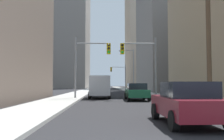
{
  "coord_description": "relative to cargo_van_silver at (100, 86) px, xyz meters",
  "views": [
    {
      "loc": [
        -1.22,
        -3.63,
        1.43
      ],
      "look_at": [
        0.0,
        31.03,
        3.42
      ],
      "focal_mm": 40.07,
      "sensor_mm": 36.0,
      "label": 1
    }
  ],
  "objects": [
    {
      "name": "sidewalk_left",
      "position": [
        -3.3,
        27.75,
        -1.21
      ],
      "size": [
        3.19,
        160.0,
        0.15
      ],
      "primitive_type": "cube",
      "color": "#9E9E99",
      "rests_on": "ground"
    },
    {
      "name": "sidewalk_right",
      "position": [
        6.47,
        27.75,
        -1.21
      ],
      "size": [
        3.19,
        160.0,
        0.15
      ],
      "primitive_type": "cube",
      "color": "#9E9E99",
      "rests_on": "ground"
    },
    {
      "name": "cargo_van_silver",
      "position": [
        0.0,
        0.0,
        0.0
      ],
      "size": [
        2.16,
        5.24,
        2.26
      ],
      "color": "#B7BABF",
      "rests_on": "ground"
    },
    {
      "name": "sedan_maroon",
      "position": [
        3.37,
        -16.99,
        -0.52
      ],
      "size": [
        1.95,
        4.22,
        1.52
      ],
      "color": "maroon",
      "rests_on": "ground"
    },
    {
      "name": "sedan_green",
      "position": [
        3.36,
        -3.63,
        -0.52
      ],
      "size": [
        1.95,
        4.24,
        1.52
      ],
      "color": "#195938",
      "rests_on": "ground"
    },
    {
      "name": "sedan_white",
      "position": [
        -0.04,
        7.62,
        -0.52
      ],
      "size": [
        1.95,
        4.22,
        1.52
      ],
      "color": "white",
      "rests_on": "ground"
    },
    {
      "name": "sedan_navy",
      "position": [
        -0.21,
        15.4,
        -0.52
      ],
      "size": [
        1.95,
        4.24,
        1.52
      ],
      "color": "#141E4C",
      "rests_on": "ground"
    },
    {
      "name": "traffic_signal_near_left",
      "position": [
        -0.84,
        -1.86,
        2.74
      ],
      "size": [
        3.47,
        0.44,
        6.0
      ],
      "color": "gray",
      "rests_on": "ground"
    },
    {
      "name": "traffic_signal_near_right",
      "position": [
        3.97,
        -1.86,
        2.74
      ],
      "size": [
        3.54,
        0.44,
        6.0
      ],
      "color": "gray",
      "rests_on": "ground"
    },
    {
      "name": "traffic_signal_far_right",
      "position": [
        3.96,
        31.59,
        2.75
      ],
      "size": [
        3.58,
        0.44,
        6.0
      ],
      "color": "gray",
      "rests_on": "ground"
    },
    {
      "name": "utility_pole_right",
      "position": [
        6.79,
        -11.02,
        3.93
      ],
      "size": [
        2.2,
        0.28,
        9.88
      ],
      "color": "brown",
      "rests_on": "ground"
    },
    {
      "name": "street_lamp_right",
      "position": [
        5.15,
        16.91,
        3.27
      ],
      "size": [
        2.59,
        0.32,
        7.5
      ],
      "color": "gray",
      "rests_on": "ground"
    },
    {
      "name": "building_right_mid_block",
      "position": [
        20.53,
        25.27,
        15.33
      ],
      "size": [
        23.92,
        20.75,
        33.23
      ],
      "primitive_type": "cube",
      "color": "gray",
      "rests_on": "ground"
    },
    {
      "name": "building_right_far_highrise",
      "position": [
        17.11,
        67.25,
        23.91
      ],
      "size": [
        15.45,
        20.6,
        50.39
      ],
      "primitive_type": "cube",
      "color": "#B7A893",
      "rests_on": "ground"
    }
  ]
}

